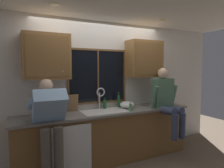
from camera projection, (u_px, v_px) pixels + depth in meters
back_wall at (100, 89)px, 3.77m from camera, size 5.54×0.12×2.55m
ceiling_downlight_left at (55, 5)px, 2.66m from camera, size 0.14×0.14×0.01m
ceiling_downlight_right at (162, 20)px, 3.50m from camera, size 0.14×0.14×0.01m
window_glass at (98, 76)px, 3.66m from camera, size 1.10×0.02×0.95m
window_frame_top at (98, 50)px, 3.61m from camera, size 1.17×0.02×0.04m
window_frame_bottom at (98, 102)px, 3.69m from camera, size 1.17×0.02×0.04m
window_frame_left at (68, 77)px, 3.40m from camera, size 0.03×0.02×0.95m
window_frame_right at (124, 76)px, 3.90m from camera, size 0.04×0.02×0.95m
window_mullion_center at (98, 76)px, 3.65m from camera, size 0.02×0.02×0.95m
lower_cabinet_run at (108, 137)px, 3.53m from camera, size 3.14×0.58×0.88m
countertop at (108, 112)px, 3.48m from camera, size 3.20×0.62×0.04m
dishwasher_front at (72, 150)px, 2.92m from camera, size 0.60×0.02×0.74m
upper_cabinet_left at (47, 57)px, 3.07m from camera, size 0.72×0.36×0.72m
upper_cabinet_right at (144, 59)px, 3.91m from camera, size 0.72×0.36×0.72m
sink at (104, 116)px, 3.46m from camera, size 0.80×0.46×0.21m
faucet at (101, 96)px, 3.59m from camera, size 0.18×0.09×0.40m
person_standing at (50, 120)px, 2.75m from camera, size 0.53×0.71×1.52m
person_sitting_on_counter at (166, 98)px, 3.71m from camera, size 0.54×0.60×1.26m
knife_block at (61, 108)px, 3.15m from camera, size 0.12×0.18×0.32m
cutting_board at (71, 103)px, 3.39m from camera, size 0.26×0.08×0.30m
mixing_bowl at (127, 105)px, 3.71m from camera, size 0.28×0.28×0.14m
soap_dispenser at (131, 107)px, 3.45m from camera, size 0.06×0.07×0.18m
bottle_green_glass at (119, 101)px, 3.78m from camera, size 0.05×0.05×0.30m
bottle_tall_clear at (105, 104)px, 3.66m from camera, size 0.06×0.06×0.20m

